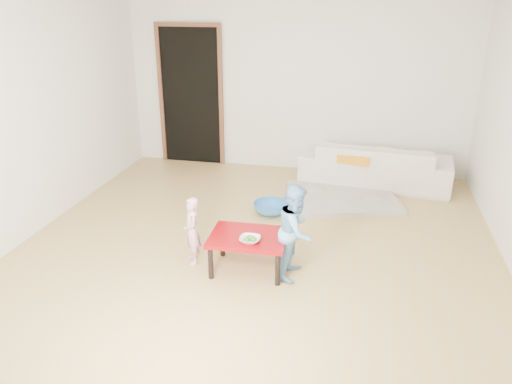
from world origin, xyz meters
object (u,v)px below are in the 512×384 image
(bowl, at_px, (250,240))
(child_blue, at_px, (296,231))
(child_pink, at_px, (192,231))
(sofa, at_px, (375,164))
(basin, at_px, (271,208))
(red_table, at_px, (249,253))

(bowl, bearing_deg, child_blue, 18.70)
(child_pink, relative_size, child_blue, 0.75)
(sofa, relative_size, bowl, 10.61)
(child_blue, relative_size, basin, 2.09)
(child_blue, bearing_deg, basin, 27.84)
(red_table, height_order, basin, red_table)
(sofa, bearing_deg, red_table, 71.77)
(sofa, relative_size, red_table, 2.77)
(bowl, xyz_separation_m, basin, (-0.08, 1.48, -0.32))
(sofa, distance_m, basin, 1.80)
(sofa, xyz_separation_m, child_pink, (-1.76, -2.63, 0.05))
(sofa, distance_m, bowl, 3.01)
(red_table, height_order, child_blue, child_blue)
(child_pink, distance_m, basin, 1.46)
(red_table, relative_size, basin, 1.69)
(child_blue, bearing_deg, red_table, 99.72)
(sofa, xyz_separation_m, bowl, (-1.14, -2.78, 0.09))
(child_pink, distance_m, child_blue, 1.03)
(red_table, distance_m, child_pink, 0.60)
(child_pink, bearing_deg, red_table, 56.96)
(red_table, bearing_deg, child_pink, 177.38)
(child_blue, distance_m, basin, 1.48)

